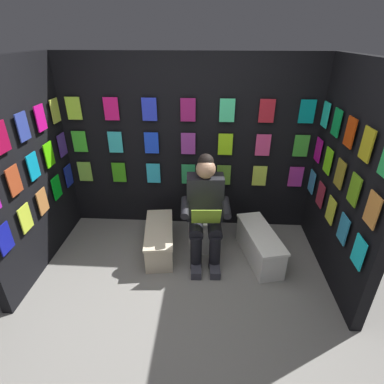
# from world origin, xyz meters

# --- Properties ---
(ground_plane) EXTENTS (30.00, 30.00, 0.00)m
(ground_plane) POSITION_xyz_m (0.00, 0.00, 0.00)
(ground_plane) COLOR gray
(display_wall_back) EXTENTS (3.14, 0.14, 2.14)m
(display_wall_back) POSITION_xyz_m (0.00, -1.69, 1.07)
(display_wall_back) COLOR black
(display_wall_back) RESTS_ON ground
(display_wall_left) EXTENTS (0.14, 1.64, 2.14)m
(display_wall_left) POSITION_xyz_m (-1.57, -0.82, 1.07)
(display_wall_left) COLOR black
(display_wall_left) RESTS_ON ground
(display_wall_right) EXTENTS (0.14, 1.64, 2.14)m
(display_wall_right) POSITION_xyz_m (1.57, -0.82, 1.07)
(display_wall_right) COLOR black
(display_wall_right) RESTS_ON ground
(toilet) EXTENTS (0.41, 0.56, 0.77)m
(toilet) POSITION_xyz_m (-0.22, -1.21, 0.33)
(toilet) COLOR white
(toilet) RESTS_ON ground
(person_reading) EXTENTS (0.54, 0.70, 1.19)m
(person_reading) POSITION_xyz_m (-0.23, -0.99, 0.60)
(person_reading) COLOR black
(person_reading) RESTS_ON ground
(comic_longbox_near) EXTENTS (0.41, 0.84, 0.32)m
(comic_longbox_near) POSITION_xyz_m (0.30, -0.99, 0.16)
(comic_longbox_near) COLOR beige
(comic_longbox_near) RESTS_ON ground
(comic_longbox_far) EXTENTS (0.48, 0.87, 0.36)m
(comic_longbox_far) POSITION_xyz_m (-0.85, -0.93, 0.18)
(comic_longbox_far) COLOR white
(comic_longbox_far) RESTS_ON ground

